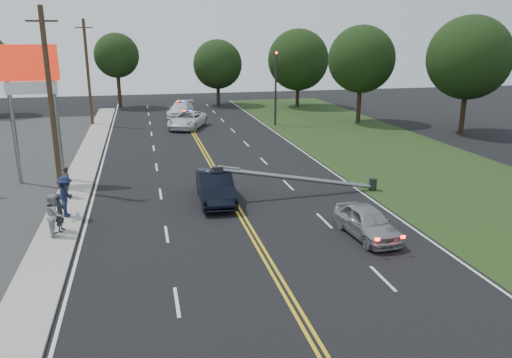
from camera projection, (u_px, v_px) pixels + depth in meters
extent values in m
plane|color=black|center=(270.00, 265.00, 19.13)|extent=(120.00, 120.00, 0.00)
cube|color=#A19B92|center=(71.00, 199.00, 26.67)|extent=(1.80, 70.00, 0.12)
cube|color=#213314|center=(437.00, 175.00, 31.41)|extent=(12.00, 80.00, 0.01)
cube|color=gold|center=(226.00, 189.00, 28.49)|extent=(0.36, 80.00, 0.00)
cylinder|color=gray|center=(13.00, 125.00, 28.75)|extent=(0.24, 0.24, 7.00)
cylinder|color=gray|center=(58.00, 124.00, 29.26)|extent=(0.24, 0.24, 7.00)
cube|color=red|center=(28.00, 63.00, 28.04)|extent=(3.20, 0.35, 2.00)
cube|color=white|center=(31.00, 88.00, 28.42)|extent=(2.80, 0.30, 0.70)
cylinder|color=#2D2D30|center=(276.00, 89.00, 48.04)|extent=(0.20, 0.20, 7.00)
cube|color=#2D2D30|center=(276.00, 56.00, 47.19)|extent=(0.28, 0.28, 0.90)
sphere|color=#FF0C07|center=(276.00, 53.00, 46.95)|extent=(0.22, 0.22, 0.22)
cylinder|color=#2D2D30|center=(373.00, 184.00, 28.27)|extent=(0.44, 0.44, 0.70)
cylinder|color=gray|center=(299.00, 178.00, 27.14)|extent=(8.90, 0.24, 1.80)
cube|color=#2D2D30|center=(218.00, 169.00, 25.97)|extent=(0.55, 0.32, 0.30)
cylinder|color=#382619|center=(51.00, 102.00, 27.00)|extent=(0.28, 0.28, 10.00)
cube|color=#382619|center=(42.00, 21.00, 25.84)|extent=(1.60, 0.10, 0.10)
cylinder|color=#382619|center=(88.00, 73.00, 47.60)|extent=(0.28, 0.28, 10.00)
cube|color=#382619|center=(84.00, 27.00, 46.44)|extent=(1.60, 0.10, 0.10)
cylinder|color=black|center=(119.00, 92.00, 60.71)|extent=(0.44, 0.44, 3.59)
sphere|color=black|center=(117.00, 55.00, 59.50)|extent=(5.28, 5.28, 5.28)
cylinder|color=black|center=(218.00, 93.00, 62.74)|extent=(0.44, 0.44, 2.93)
sphere|color=black|center=(218.00, 64.00, 61.75)|extent=(6.04, 6.04, 6.04)
cylinder|color=black|center=(297.00, 93.00, 61.43)|extent=(0.44, 0.44, 3.27)
sphere|color=black|center=(298.00, 60.00, 60.33)|extent=(7.36, 7.36, 7.36)
cylinder|color=black|center=(359.00, 104.00, 50.09)|extent=(0.44, 0.44, 3.63)
sphere|color=black|center=(361.00, 59.00, 48.87)|extent=(6.55, 6.55, 6.55)
cylinder|color=black|center=(463.00, 112.00, 44.55)|extent=(0.44, 0.44, 3.85)
sphere|color=black|center=(469.00, 58.00, 43.25)|extent=(7.22, 7.22, 7.22)
imported|color=black|center=(215.00, 187.00, 26.22)|extent=(1.88, 4.98, 1.62)
imported|color=#94969B|center=(367.00, 222.00, 21.65)|extent=(1.92, 4.10, 1.36)
imported|color=silver|center=(188.00, 120.00, 47.21)|extent=(4.63, 6.19, 1.56)
imported|color=white|center=(181.00, 109.00, 53.93)|extent=(3.58, 5.72, 1.55)
imported|color=#24242B|center=(60.00, 212.00, 21.91)|extent=(0.48, 0.68, 1.74)
imported|color=#A2A2A6|center=(55.00, 215.00, 21.45)|extent=(0.84, 1.00, 1.86)
imported|color=#19223F|center=(66.00, 196.00, 23.68)|extent=(0.85, 1.35, 2.01)
imported|color=#5F4F4C|center=(67.00, 182.00, 26.55)|extent=(0.63, 1.06, 1.69)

